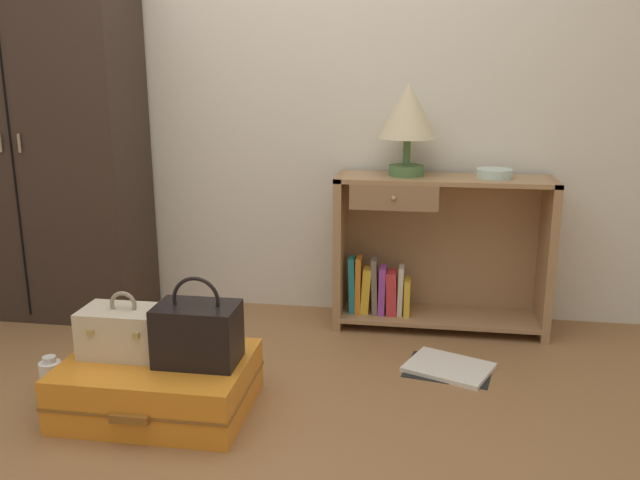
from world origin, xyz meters
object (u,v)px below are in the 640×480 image
wardrobe (37,138)px  open_book_on_floor (449,368)px  bookshelf (432,253)px  bottle (52,382)px  suitcase_large (159,384)px  train_case (125,331)px  handbag (198,333)px  bowl (494,173)px  table_lamp (408,114)px

wardrobe → open_book_on_floor: size_ratio=4.40×
bookshelf → bottle: bookshelf is taller
wardrobe → bookshelf: bearing=2.3°
suitcase_large → bottle: 0.43m
train_case → handbag: 0.30m
bowl → bottle: size_ratio=0.86×
suitcase_large → handbag: handbag is taller
bottle → bowl: bearing=31.6°
bookshelf → suitcase_large: bearing=-134.4°
bookshelf → suitcase_large: 1.49m
suitcase_large → open_book_on_floor: 1.23m
train_case → open_book_on_floor: bearing=21.7°
bookshelf → train_case: bookshelf is taller
train_case → bowl: bearing=35.1°
wardrobe → bottle: (0.57, -0.99, -0.83)m
handbag → suitcase_large: bearing=-179.5°
handbag → bottle: 0.64m
table_lamp → handbag: 1.46m
bookshelf → handbag: bookshelf is taller
bowl → train_case: 1.82m
wardrobe → suitcase_large: size_ratio=2.65×
bowl → bookshelf: bearing=178.1°
suitcase_large → open_book_on_floor: (1.11, 0.52, -0.10)m
table_lamp → open_book_on_floor: (0.22, -0.52, -1.05)m
wardrobe → handbag: size_ratio=5.55×
suitcase_large → handbag: bearing=0.5°
suitcase_large → open_book_on_floor: suitcase_large is taller
train_case → handbag: size_ratio=0.97×
suitcase_large → handbag: size_ratio=2.09×
handbag → bottle: (-0.59, -0.03, -0.23)m
handbag → train_case: bearing=174.9°
bookshelf → suitcase_large: size_ratio=1.49×
bookshelf → handbag: bearing=-129.5°
bowl → train_case: (-1.43, -1.01, -0.49)m
suitcase_large → open_book_on_floor: size_ratio=1.66×
bowl → open_book_on_floor: 0.95m
wardrobe → open_book_on_floor: bearing=-11.9°
bowl → bottle: (-1.73, -1.06, -0.70)m
bottle → handbag: bearing=2.8°
suitcase_large → bottle: size_ratio=3.50×
bookshelf → train_case: (-1.16, -1.02, -0.08)m
table_lamp → suitcase_large: table_lamp is taller
wardrobe → bowl: 2.30m
wardrobe → handbag: wardrobe is taller
table_lamp → bottle: (-1.31, -1.07, -0.97)m
train_case → bottle: 0.36m
train_case → bottle: size_ratio=1.63×
table_lamp → open_book_on_floor: bearing=-66.7°
wardrobe → bookshelf: wardrobe is taller
wardrobe → bottle: size_ratio=9.28×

